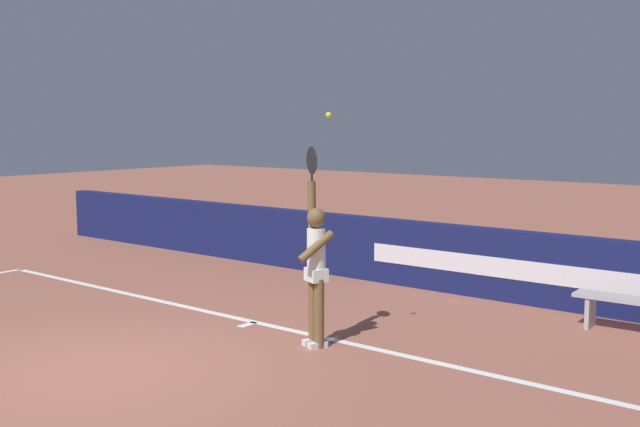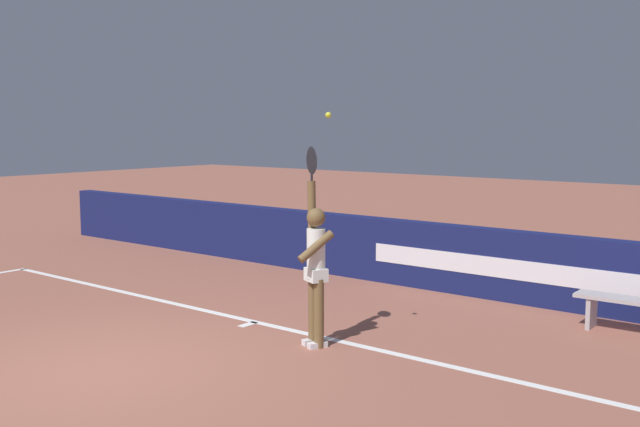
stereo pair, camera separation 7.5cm
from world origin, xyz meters
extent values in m
plane|color=#975846|center=(0.00, 0.00, 0.00)|extent=(60.00, 60.00, 0.00)
cube|color=white|center=(0.00, 2.57, 0.00)|extent=(12.07, 0.12, 0.00)
cube|color=white|center=(0.00, 2.42, 0.00)|extent=(0.12, 0.30, 0.00)
cube|color=#141B50|center=(0.00, 5.93, 0.55)|extent=(17.89, 0.29, 1.10)
cube|color=white|center=(2.50, 5.78, 0.53)|extent=(5.32, 0.01, 0.31)
cylinder|color=brown|center=(1.41, 2.21, 0.43)|extent=(0.12, 0.12, 0.86)
cylinder|color=brown|center=(1.27, 2.27, 0.43)|extent=(0.12, 0.12, 0.86)
cube|color=white|center=(1.41, 2.19, 0.04)|extent=(0.19, 0.26, 0.07)
cube|color=white|center=(1.27, 2.25, 0.04)|extent=(0.19, 0.26, 0.07)
cylinder|color=white|center=(1.34, 2.24, 1.16)|extent=(0.23, 0.23, 0.61)
cube|color=white|center=(1.34, 2.24, 0.90)|extent=(0.32, 0.30, 0.16)
sphere|color=brown|center=(1.34, 2.24, 1.60)|extent=(0.23, 0.23, 0.23)
cylinder|color=brown|center=(1.24, 2.28, 1.75)|extent=(0.15, 0.14, 0.57)
cylinder|color=brown|center=(1.42, 2.14, 1.26)|extent=(0.28, 0.48, 0.38)
ellipsoid|color=black|center=(1.24, 2.28, 2.28)|extent=(0.31, 0.16, 0.38)
cylinder|color=black|center=(1.24, 2.28, 2.09)|extent=(0.03, 0.03, 0.18)
sphere|color=#D2DF32|center=(1.60, 2.15, 2.82)|extent=(0.07, 0.07, 0.07)
cube|color=#B2ABAE|center=(3.73, 5.17, 0.22)|extent=(0.07, 0.32, 0.45)
camera|label=1|loc=(6.80, -4.69, 2.72)|focal=41.35mm
camera|label=2|loc=(6.86, -4.64, 2.72)|focal=41.35mm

